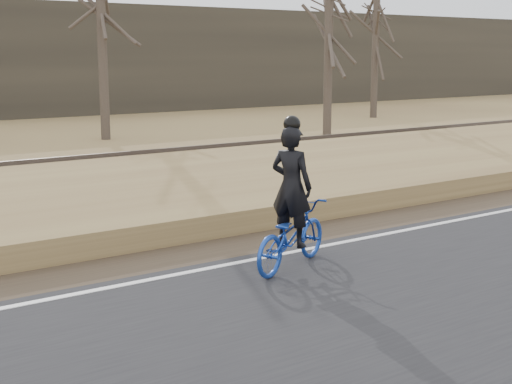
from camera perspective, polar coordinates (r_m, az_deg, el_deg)
ground at (r=10.34m, az=-10.11°, el=-7.95°), size 120.00×120.00×0.00m
road at (r=8.25m, az=-2.77°, el=-12.58°), size 120.00×6.00×0.06m
edge_line at (r=10.49m, az=-10.58°, el=-7.31°), size 120.00×0.12×0.01m
shoulder at (r=11.39m, az=-12.62°, el=-6.16°), size 120.00×1.60×0.04m
embankment at (r=14.08m, az=-17.21°, el=-2.24°), size 120.00×5.00×0.44m
cyclist at (r=10.96m, az=2.82°, el=-2.28°), size 2.06×1.39×2.36m
bare_tree_center at (r=28.54m, az=-12.23°, el=12.17°), size 0.36×0.36×8.04m
bare_tree_right at (r=29.77m, az=5.84°, el=12.35°), size 0.36×0.36×8.08m
bare_tree_far_right at (r=38.15m, az=9.56°, el=12.31°), size 0.36×0.36×8.55m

